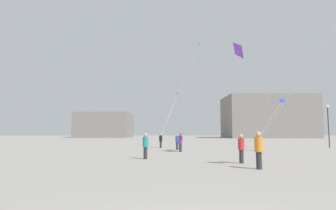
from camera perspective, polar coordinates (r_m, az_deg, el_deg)
name	(u,v)px	position (r m, az deg, el deg)	size (l,w,h in m)	color
person_in_teal	(145,145)	(19.76, -4.54, -7.95)	(0.39, 0.39, 1.77)	#2D2D33
person_in_green	(259,141)	(29.67, 17.79, -6.92)	(0.37, 0.37, 1.71)	#2D2D33
person_in_orange	(259,148)	(15.02, 17.71, -8.29)	(0.41, 0.41, 1.87)	#2D2D33
person_in_black	(161,140)	(33.59, -1.47, -7.03)	(0.36, 0.36, 1.66)	#2D2D33
person_in_red	(241,147)	(17.55, 14.47, -8.21)	(0.37, 0.37, 1.71)	#2D2D33
person_in_blue	(177,141)	(29.99, 1.85, -7.23)	(0.36, 0.36, 1.64)	#2D2D33
person_in_purple	(180,141)	(26.86, 2.50, -7.32)	(0.38, 0.38, 1.75)	#2D2D33
kite_violet_delta	(238,51)	(24.63, 13.90, 10.40)	(4.95, 4.96, 7.78)	purple
kite_cobalt_diamond	(282,101)	(37.06, 21.95, 0.73)	(5.64, 6.30, 4.64)	blue
kite_cyan_diamond	(198,46)	(35.54, 6.13, 11.75)	(5.00, 0.78, 11.69)	#1EB2C6
kite_magenta_diamond	(177,94)	(39.18, 1.85, 2.22)	(2.79, 5.68, 6.22)	#D12899
building_left_hall	(105,125)	(100.93, -12.49, -3.99)	(18.52, 17.52, 8.35)	gray
building_centre_hall	(267,117)	(98.40, 19.29, -2.32)	(27.64, 18.01, 13.39)	gray
lamppost_east	(328,119)	(39.23, 29.43, -2.43)	(0.36, 0.36, 5.12)	#2D2D30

